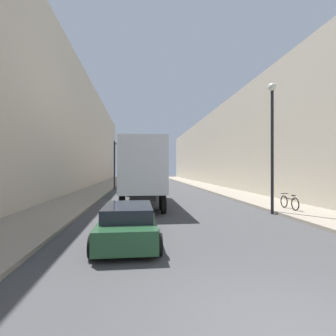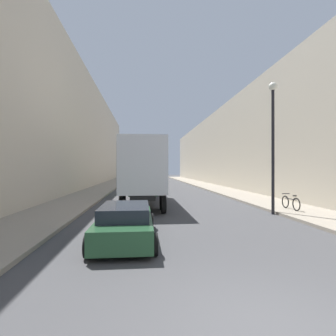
% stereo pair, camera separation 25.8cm
% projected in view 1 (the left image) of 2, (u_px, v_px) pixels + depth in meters
% --- Properties ---
extents(sidewalk_right, '(3.37, 80.00, 0.15)m').
position_uv_depth(sidewalk_right, '(207.00, 187.00, 34.39)').
color(sidewalk_right, gray).
rests_on(sidewalk_right, ground).
extents(sidewalk_left, '(3.37, 80.00, 0.15)m').
position_uv_depth(sidewalk_left, '(101.00, 188.00, 32.84)').
color(sidewalk_left, gray).
rests_on(sidewalk_left, ground).
extents(building_right, '(6.00, 80.00, 10.83)m').
position_uv_depth(building_right, '(242.00, 146.00, 34.94)').
color(building_right, '#BCB29E').
rests_on(building_right, ground).
extents(building_left, '(6.00, 80.00, 14.26)m').
position_uv_depth(building_left, '(62.00, 131.00, 32.33)').
color(building_left, beige).
rests_on(building_left, ground).
extents(semi_truck, '(2.58, 12.41, 4.18)m').
position_uv_depth(semi_truck, '(142.00, 170.00, 19.01)').
color(semi_truck, silver).
rests_on(semi_truck, ground).
extents(sedan_car, '(2.01, 4.56, 1.24)m').
position_uv_depth(sedan_car, '(128.00, 223.00, 8.88)').
color(sedan_car, '#234C2D').
rests_on(sedan_car, ground).
extents(traffic_signal_gantry, '(5.46, 0.35, 5.74)m').
position_uv_depth(traffic_signal_gantry, '(126.00, 156.00, 31.44)').
color(traffic_signal_gantry, black).
rests_on(traffic_signal_gantry, ground).
extents(street_lamp, '(0.44, 0.44, 7.09)m').
position_uv_depth(street_lamp, '(272.00, 130.00, 14.15)').
color(street_lamp, black).
rests_on(street_lamp, ground).
extents(parked_bicycle, '(0.44, 1.82, 0.86)m').
position_uv_depth(parked_bicycle, '(289.00, 202.00, 14.89)').
color(parked_bicycle, black).
rests_on(parked_bicycle, sidewalk_right).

